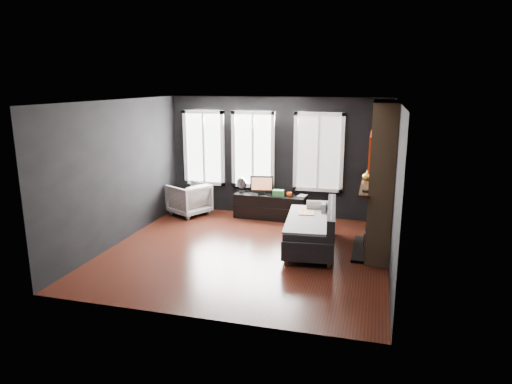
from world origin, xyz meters
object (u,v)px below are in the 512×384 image
(mug, at_px, (289,194))
(mantel_vase, at_px, (367,175))
(monitor, at_px, (262,184))
(armchair, at_px, (189,198))
(sofa, at_px, (311,227))
(media_console, at_px, (270,206))
(book, at_px, (299,190))

(mug, bearing_deg, mantel_vase, -31.62)
(monitor, relative_size, mantel_vase, 2.79)
(armchair, bearing_deg, sofa, 93.14)
(media_console, xyz_separation_m, book, (0.63, 0.05, 0.40))
(armchair, distance_m, book, 2.55)
(media_console, bearing_deg, monitor, 176.71)
(mug, distance_m, book, 0.23)
(sofa, height_order, book, sofa)
(mug, relative_size, book, 0.52)
(sofa, xyz_separation_m, armchair, (-3.05, 1.49, -0.01))
(sofa, distance_m, book, 1.84)
(monitor, bearing_deg, mug, -19.64)
(armchair, height_order, monitor, monitor)
(mug, height_order, book, book)
(armchair, distance_m, media_console, 1.91)
(sofa, relative_size, armchair, 2.39)
(mantel_vase, bearing_deg, sofa, -148.16)
(book, distance_m, mantel_vase, 1.98)
(sofa, relative_size, book, 8.13)
(mantel_vase, bearing_deg, armchair, 167.32)
(monitor, distance_m, book, 0.85)
(sofa, xyz_separation_m, book, (-0.53, 1.74, 0.26))
(monitor, relative_size, book, 2.20)
(armchair, bearing_deg, mantel_vase, 106.50)
(media_console, height_order, book, book)
(armchair, bearing_deg, monitor, 126.74)
(media_console, distance_m, mug, 0.56)
(book, bearing_deg, sofa, -73.18)
(armchair, height_order, mug, armchair)
(sofa, bearing_deg, armchair, 148.73)
(armchair, xyz_separation_m, mantel_vase, (4.00, -0.90, 0.91))
(media_console, bearing_deg, book, 7.41)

